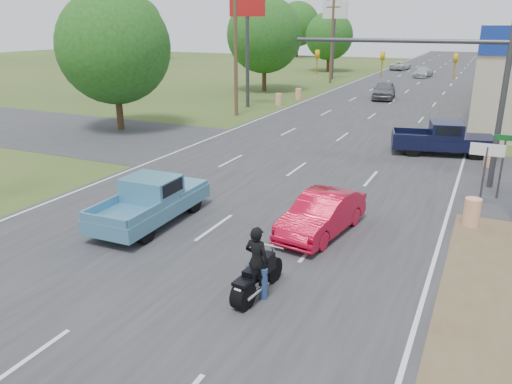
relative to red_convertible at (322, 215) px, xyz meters
The scene contains 27 objects.
ground 9.77m from the red_convertible, 111.05° to the right, with size 200.00×200.00×0.00m, color #324A1D.
main_road 31.11m from the red_convertible, 96.46° to the left, with size 15.00×180.00×0.02m, color #2D2D30.
cross_road 9.59m from the red_convertible, 111.45° to the left, with size 120.00×10.00×0.02m, color #2D2D30.
utility_pole_5 23.41m from the red_convertible, 124.51° to the left, with size 2.00×0.28×10.00m.
utility_pole_6 45.07m from the red_convertible, 106.86° to the left, with size 2.00×0.28×10.00m.
tree_0 21.12m from the red_convertible, 148.07° to the left, with size 7.14×7.14×8.84m.
tree_1 37.36m from the red_convertible, 117.32° to the left, with size 7.56×7.56×9.36m.
tree_2 59.75m from the red_convertible, 107.28° to the left, with size 6.72×6.72×8.32m.
tree_4 88.34m from the red_convertible, 131.59° to the left, with size 9.24×9.24×11.44m.
tree_6 92.39m from the red_convertible, 111.30° to the left, with size 8.82×8.82×10.92m.
barrel_0 5.36m from the red_convertible, 32.86° to the left, with size 0.56×0.56×1.00m, color orange.
barrel_1 12.42m from the red_convertible, 66.75° to the left, with size 0.56×0.56×1.00m, color orange.
barrel_2 27.65m from the red_convertible, 115.72° to the left, with size 0.56×0.56×1.00m, color orange.
barrel_3 31.19m from the red_convertible, 112.04° to the left, with size 0.56×0.56×1.00m, color orange.
pole_sign_left_near 27.62m from the red_convertible, 121.43° to the left, with size 3.00×0.35×9.20m.
pole_sign_left_far 49.38m from the red_convertible, 106.62° to the left, with size 3.00×0.35×9.20m.
lane_sign 6.90m from the red_convertible, 46.23° to the left, with size 1.20×0.08×2.52m.
street_name_sign 8.37m from the red_convertible, 50.40° to the left, with size 0.80×0.08×2.61m.
signal_mast 9.21m from the red_convertible, 73.63° to the left, with size 9.12×0.40×7.00m.
red_convertible is the anchor object (origin of this frame).
motorcycle 4.67m from the red_convertible, 92.85° to the right, with size 0.71×2.29×1.16m.
rider 4.61m from the red_convertible, 92.81° to the right, with size 0.68×0.44×1.85m, color black.
blue_pickup 5.94m from the red_convertible, 165.36° to the right, with size 2.05×5.07×1.67m.
navy_pickup 13.30m from the red_convertible, 78.59° to the left, with size 5.59×3.14×1.75m.
distant_car_grey 32.63m from the red_convertible, 98.03° to the left, with size 1.91×4.74×1.62m, color #5D5E63.
distant_car_silver 54.39m from the red_convertible, 94.22° to the left, with size 1.79×4.40×1.28m, color #B9B9BE.
distant_car_white 64.22m from the red_convertible, 97.64° to the left, with size 2.08×4.51×1.25m, color silver.
Camera 1 is at (8.11, -5.80, 6.73)m, focal length 35.00 mm.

